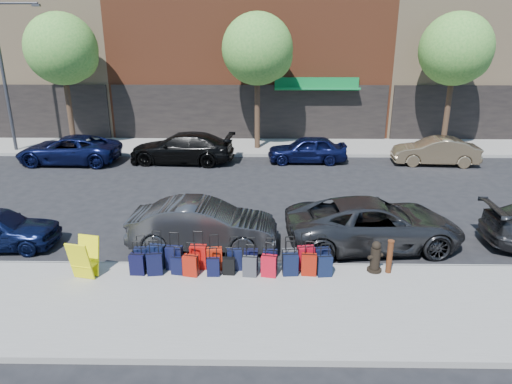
{
  "coord_description": "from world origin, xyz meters",
  "views": [
    {
      "loc": [
        0.83,
        -15.9,
        6.19
      ],
      "look_at": [
        0.6,
        -1.5,
        1.24
      ],
      "focal_mm": 32.0,
      "sensor_mm": 36.0,
      "label": 1
    }
  ],
  "objects_px": {
    "streetlight": "(6,66)",
    "display_rack": "(84,259)",
    "car_far_1": "(182,148)",
    "fire_hydrant": "(375,257)",
    "car_far_0": "(69,150)",
    "car_far_3": "(435,151)",
    "tree_center": "(260,51)",
    "tree_right": "(458,51)",
    "suitcase_front_5": "(234,260)",
    "bollard": "(390,256)",
    "tree_left": "(64,51)",
    "car_far_2": "(307,149)",
    "car_near_2": "(374,223)",
    "car_near_1": "(203,225)"
  },
  "relations": [
    {
      "from": "fire_hydrant",
      "to": "car_far_0",
      "type": "distance_m",
      "value": 17.22
    },
    {
      "from": "car_far_0",
      "to": "suitcase_front_5",
      "type": "bearing_deg",
      "value": 40.58
    },
    {
      "from": "tree_left",
      "to": "car_far_0",
      "type": "distance_m",
      "value": 5.61
    },
    {
      "from": "tree_left",
      "to": "car_far_3",
      "type": "bearing_deg",
      "value": -8.54
    },
    {
      "from": "display_rack",
      "to": "car_near_1",
      "type": "relative_size",
      "value": 0.24
    },
    {
      "from": "tree_left",
      "to": "car_far_2",
      "type": "xyz_separation_m",
      "value": [
        12.95,
        -2.59,
        -4.73
      ]
    },
    {
      "from": "car_near_2",
      "to": "car_far_1",
      "type": "xyz_separation_m",
      "value": [
        -7.54,
        9.71,
        0.03
      ]
    },
    {
      "from": "car_near_2",
      "to": "car_far_0",
      "type": "bearing_deg",
      "value": 49.12
    },
    {
      "from": "fire_hydrant",
      "to": "car_far_0",
      "type": "bearing_deg",
      "value": 114.03
    },
    {
      "from": "streetlight",
      "to": "display_rack",
      "type": "distance_m",
      "value": 17.17
    },
    {
      "from": "tree_left",
      "to": "display_rack",
      "type": "relative_size",
      "value": 6.8
    },
    {
      "from": "streetlight",
      "to": "bollard",
      "type": "height_order",
      "value": "streetlight"
    },
    {
      "from": "car_far_3",
      "to": "car_far_1",
      "type": "bearing_deg",
      "value": -85.99
    },
    {
      "from": "streetlight",
      "to": "bollard",
      "type": "distance_m",
      "value": 22.23
    },
    {
      "from": "streetlight",
      "to": "car_near_2",
      "type": "bearing_deg",
      "value": -34.63
    },
    {
      "from": "car_near_2",
      "to": "car_far_2",
      "type": "relative_size",
      "value": 1.34
    },
    {
      "from": "fire_hydrant",
      "to": "display_rack",
      "type": "xyz_separation_m",
      "value": [
        -7.69,
        -0.44,
        0.13
      ]
    },
    {
      "from": "streetlight",
      "to": "bollard",
      "type": "xyz_separation_m",
      "value": [
        17.02,
        -13.72,
        -4.03
      ]
    },
    {
      "from": "car_near_2",
      "to": "car_far_3",
      "type": "xyz_separation_m",
      "value": [
        5.27,
        9.55,
        -0.06
      ]
    },
    {
      "from": "tree_right",
      "to": "streetlight",
      "type": "distance_m",
      "value": 23.96
    },
    {
      "from": "car_far_0",
      "to": "display_rack",
      "type": "bearing_deg",
      "value": 25.68
    },
    {
      "from": "tree_right",
      "to": "streetlight",
      "type": "xyz_separation_m",
      "value": [
        -23.94,
        -0.7,
        -0.75
      ]
    },
    {
      "from": "car_near_2",
      "to": "car_far_0",
      "type": "height_order",
      "value": "car_near_2"
    },
    {
      "from": "bollard",
      "to": "car_far_2",
      "type": "xyz_separation_m",
      "value": [
        -1.13,
        11.83,
        0.05
      ]
    },
    {
      "from": "suitcase_front_5",
      "to": "car_far_1",
      "type": "distance_m",
      "value": 12.07
    },
    {
      "from": "fire_hydrant",
      "to": "car_far_2",
      "type": "relative_size",
      "value": 0.22
    },
    {
      "from": "display_rack",
      "to": "car_far_1",
      "type": "bearing_deg",
      "value": 100.52
    },
    {
      "from": "fire_hydrant",
      "to": "display_rack",
      "type": "relative_size",
      "value": 0.82
    },
    {
      "from": "car_near_1",
      "to": "car_far_3",
      "type": "distance_m",
      "value": 14.3
    },
    {
      "from": "suitcase_front_5",
      "to": "bollard",
      "type": "bearing_deg",
      "value": -8.24
    },
    {
      "from": "tree_center",
      "to": "fire_hydrant",
      "type": "xyz_separation_m",
      "value": [
        3.22,
        -14.35,
        -4.86
      ]
    },
    {
      "from": "display_rack",
      "to": "fire_hydrant",
      "type": "bearing_deg",
      "value": 16.23
    },
    {
      "from": "car_near_1",
      "to": "display_rack",
      "type": "bearing_deg",
      "value": 129.31
    },
    {
      "from": "car_far_3",
      "to": "tree_left",
      "type": "bearing_deg",
      "value": -93.81
    },
    {
      "from": "car_far_1",
      "to": "car_far_2",
      "type": "xyz_separation_m",
      "value": [
        6.4,
        0.15,
        -0.09
      ]
    },
    {
      "from": "car_near_1",
      "to": "suitcase_front_5",
      "type": "bearing_deg",
      "value": -146.08
    },
    {
      "from": "tree_right",
      "to": "fire_hydrant",
      "type": "bearing_deg",
      "value": -116.9
    },
    {
      "from": "car_far_3",
      "to": "tree_center",
      "type": "bearing_deg",
      "value": -103.43
    },
    {
      "from": "car_near_2",
      "to": "car_far_3",
      "type": "relative_size",
      "value": 1.29
    },
    {
      "from": "tree_right",
      "to": "fire_hydrant",
      "type": "height_order",
      "value": "tree_right"
    },
    {
      "from": "tree_left",
      "to": "display_rack",
      "type": "distance_m",
      "value": 16.66
    },
    {
      "from": "tree_center",
      "to": "car_far_0",
      "type": "height_order",
      "value": "tree_center"
    },
    {
      "from": "display_rack",
      "to": "car_near_2",
      "type": "xyz_separation_m",
      "value": [
        8.06,
        2.33,
        0.07
      ]
    },
    {
      "from": "bollard",
      "to": "streetlight",
      "type": "bearing_deg",
      "value": 141.11
    },
    {
      "from": "tree_right",
      "to": "car_near_1",
      "type": "height_order",
      "value": "tree_right"
    },
    {
      "from": "tree_center",
      "to": "car_far_2",
      "type": "xyz_separation_m",
      "value": [
        2.45,
        -2.59,
        -4.73
      ]
    },
    {
      "from": "tree_center",
      "to": "suitcase_front_5",
      "type": "xyz_separation_m",
      "value": [
        -0.57,
        -14.33,
        -4.96
      ]
    },
    {
      "from": "tree_right",
      "to": "car_near_2",
      "type": "bearing_deg",
      "value": -119.02
    },
    {
      "from": "car_far_2",
      "to": "car_far_3",
      "type": "relative_size",
      "value": 0.96
    },
    {
      "from": "streetlight",
      "to": "bollard",
      "type": "bearing_deg",
      "value": -38.89
    }
  ]
}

